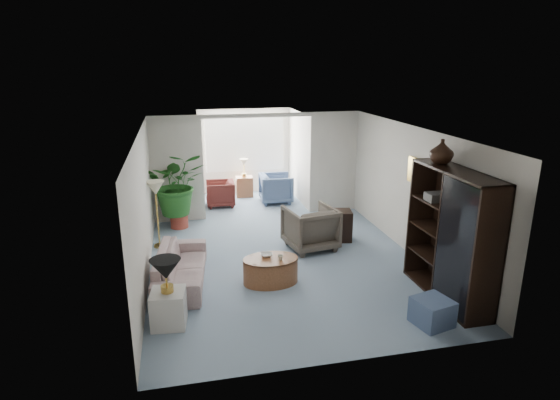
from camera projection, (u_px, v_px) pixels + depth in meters
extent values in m
plane|color=#88A0B3|center=(287.00, 265.00, 8.73)|extent=(6.00, 6.00, 0.00)
plane|color=#88A0B3|center=(252.00, 203.00, 12.56)|extent=(2.60, 2.60, 0.00)
cube|color=silver|center=(177.00, 170.00, 10.77)|extent=(1.20, 0.12, 2.50)
cube|color=silver|center=(333.00, 162.00, 11.57)|extent=(1.20, 0.12, 2.50)
cube|color=silver|center=(257.00, 115.00, 10.82)|extent=(2.60, 0.12, 0.10)
cube|color=white|center=(245.00, 144.00, 13.16)|extent=(2.20, 0.02, 1.50)
cube|color=white|center=(245.00, 145.00, 13.14)|extent=(2.20, 0.02, 1.50)
cube|color=beige|center=(417.00, 171.00, 8.66)|extent=(0.04, 0.50, 0.40)
imported|color=#BBAD9E|center=(181.00, 266.00, 7.99)|extent=(0.99, 2.06, 0.58)
cube|color=beige|center=(169.00, 308.00, 6.69)|extent=(0.53, 0.53, 0.53)
cone|color=black|center=(166.00, 269.00, 6.51)|extent=(0.44, 0.44, 0.30)
cone|color=beige|center=(155.00, 188.00, 9.24)|extent=(0.36, 0.36, 0.28)
cylinder|color=#955836|center=(271.00, 270.00, 7.99)|extent=(1.04, 1.04, 0.45)
imported|color=silver|center=(266.00, 255.00, 8.00)|extent=(0.23, 0.23, 0.05)
imported|color=beige|center=(280.00, 258.00, 7.85)|extent=(0.10, 0.10, 0.09)
imported|color=#585046|center=(310.00, 228.00, 9.41)|extent=(1.09, 1.11, 0.87)
cube|color=black|center=(338.00, 225.00, 9.87)|extent=(0.61, 0.52, 0.65)
cube|color=black|center=(451.00, 236.00, 7.29)|extent=(0.50, 1.89, 2.10)
imported|color=black|center=(442.00, 151.00, 7.40)|extent=(0.37, 0.37, 0.39)
cube|color=slate|center=(432.00, 312.00, 6.73)|extent=(0.59, 0.59, 0.39)
cylinder|color=#A43C2F|center=(179.00, 221.00, 10.67)|extent=(0.40, 0.40, 0.32)
imported|color=#246021|center=(177.00, 183.00, 10.41)|extent=(1.30, 1.13, 1.44)
imported|color=slate|center=(276.00, 188.00, 12.50)|extent=(0.89, 0.87, 0.77)
imported|color=#50201B|center=(220.00, 193.00, 12.20)|extent=(0.77, 0.75, 0.67)
cube|color=#955836|center=(244.00, 187.00, 13.08)|extent=(0.48, 0.38, 0.56)
cube|color=#484744|center=(436.00, 198.00, 7.56)|extent=(0.30, 0.26, 0.16)
cube|color=#413F3C|center=(455.00, 238.00, 7.10)|extent=(0.30, 0.26, 0.16)
cube|color=#292520|center=(470.00, 215.00, 6.70)|extent=(0.30, 0.26, 0.16)
cube|color=#272522|center=(467.00, 275.00, 6.86)|extent=(0.30, 0.26, 0.16)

